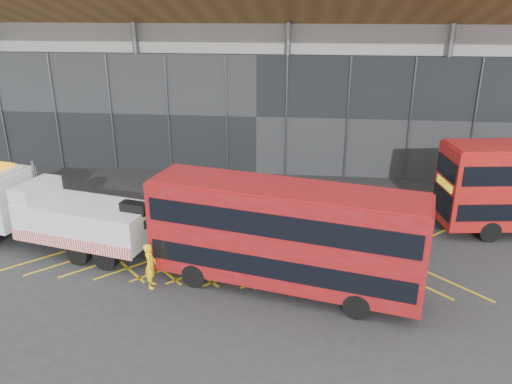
# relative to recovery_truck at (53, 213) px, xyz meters

# --- Properties ---
(ground_plane) EXTENTS (120.00, 120.00, 0.00)m
(ground_plane) POSITION_rel_recovery_truck_xyz_m (6.52, 0.70, -1.81)
(ground_plane) COLOR #27272A
(road_markings) EXTENTS (21.56, 7.16, 0.01)m
(road_markings) POSITION_rel_recovery_truck_xyz_m (8.92, 0.70, -1.80)
(road_markings) COLOR gold
(road_markings) RESTS_ON ground_plane
(construction_building) EXTENTS (55.00, 23.97, 18.00)m
(construction_building) POSITION_rel_recovery_truck_xyz_m (8.44, 19.10, 7.17)
(construction_building) COLOR gray
(construction_building) RESTS_ON ground_plane
(recovery_truck) EXTENTS (11.23, 4.76, 3.91)m
(recovery_truck) POSITION_rel_recovery_truck_xyz_m (0.00, 0.00, 0.00)
(recovery_truck) COLOR black
(recovery_truck) RESTS_ON ground_plane
(bus_towed) EXTENTS (11.39, 5.07, 4.52)m
(bus_towed) POSITION_rel_recovery_truck_xyz_m (11.14, -2.57, 0.71)
(bus_towed) COLOR maroon
(bus_towed) RESTS_ON ground_plane
(worker) EXTENTS (0.59, 0.79, 1.98)m
(worker) POSITION_rel_recovery_truck_xyz_m (5.66, -3.06, -0.82)
(worker) COLOR yellow
(worker) RESTS_ON ground_plane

